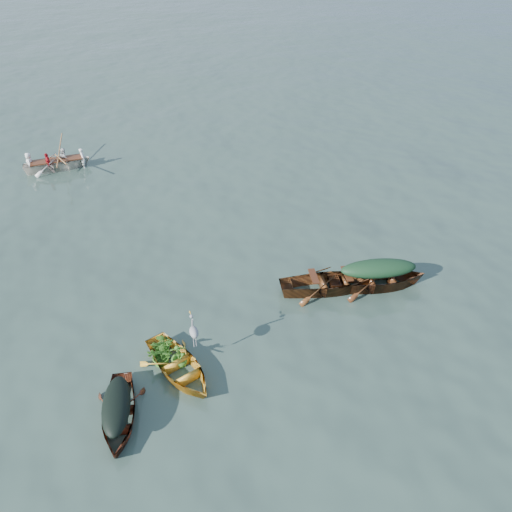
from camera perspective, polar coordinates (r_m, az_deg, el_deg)
The scene contains 13 objects.
ground at distance 14.10m, azimuth -0.61°, elevation -7.39°, with size 140.00×140.00×0.00m, color #364C42.
yellow_dinghy at distance 12.90m, azimuth -8.76°, elevation -13.05°, with size 1.34×3.09×0.83m, color orange.
dark_covered_boat at distance 12.28m, azimuth -15.31°, elevation -17.60°, with size 1.13×3.05×0.72m, color #561E14.
green_tarp_boat at distance 15.68m, azimuth 13.48°, elevation -3.46°, with size 1.30×4.17×0.96m, color #562E14.
open_wooden_boat at distance 15.28m, azimuth 8.32°, elevation -3.90°, with size 1.30×4.19×0.97m, color brown.
rowed_boat at distance 23.97m, azimuth -21.61°, elevation 9.19°, with size 1.18×3.93×0.92m, color white.
dark_tarp_cover at distance 11.85m, azimuth -15.73°, elevation -15.94°, with size 0.62×1.68×0.40m, color black.
green_tarp_cover at distance 15.24m, azimuth 13.86°, elevation -1.28°, with size 0.71×2.29×0.52m, color #15351E.
thwart_benches at distance 14.97m, azimuth 8.48°, elevation -2.40°, with size 0.78×2.10×0.04m, color #411E0F, non-canonical shape.
heron at distance 12.48m, azimuth -7.06°, elevation -9.12°, with size 0.28×0.40×0.92m, color #93969B, non-canonical shape.
dinghy_weeds at distance 12.75m, azimuth -10.24°, elevation -9.35°, with size 0.70×0.90×0.60m, color #356D1C.
rowers at distance 23.65m, azimuth -22.05°, elevation 11.01°, with size 1.06×2.75×0.76m, color white.
oars at distance 23.78m, azimuth -21.87°, elevation 10.24°, with size 2.60×0.60×0.06m, color olive, non-canonical shape.
Camera 1 is at (-3.12, -9.91, 9.54)m, focal length 35.00 mm.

